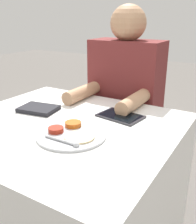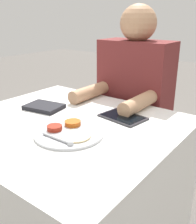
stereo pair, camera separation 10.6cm
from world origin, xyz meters
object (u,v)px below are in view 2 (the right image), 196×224
Objects in this scene: red_notebook at (44,107)px; tablet_device at (123,117)px; thali_tray at (69,133)px; person_diner at (133,117)px.

red_notebook is 0.39m from tablet_device.
red_notebook reaches higher than tablet_device.
thali_tray is 0.28m from tablet_device.
red_notebook is at bearing 154.69° from thali_tray.
thali_tray is 0.22× the size of person_diner.
red_notebook is 0.16× the size of person_diner.
thali_tray reaches higher than tablet_device.
tablet_device is 0.41m from person_diner.
person_diner reaches higher than red_notebook.
person_diner is at bearing 65.48° from red_notebook.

